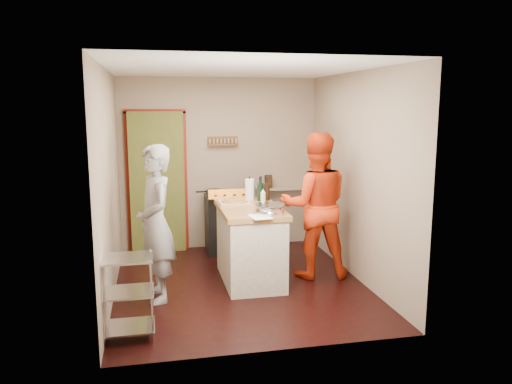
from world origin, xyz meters
TOP-DOWN VIEW (x-y plane):
  - floor at (0.00, 0.00)m, footprint 3.50×3.50m
  - back_wall at (-0.64, 1.78)m, footprint 3.00×0.44m
  - left_wall at (-1.50, 0.00)m, footprint 0.04×3.50m
  - right_wall at (1.50, 0.00)m, footprint 0.04×3.50m
  - ceiling at (0.00, 0.00)m, footprint 3.00×3.50m
  - stove at (0.05, 1.42)m, footprint 0.60×0.63m
  - wire_shelving at (-1.28, -1.20)m, footprint 0.48×0.40m
  - island at (0.15, 0.10)m, footprint 0.74×1.35m
  - person_stripe at (-1.00, -0.29)m, footprint 0.56×0.72m
  - person_red at (1.00, 0.12)m, footprint 0.99×0.82m

SIDE VIEW (x-z plane):
  - floor at x=0.00m, z-range 0.00..0.00m
  - wire_shelving at x=-1.28m, z-range 0.04..0.84m
  - stove at x=0.05m, z-range -0.05..0.95m
  - island at x=0.15m, z-range -0.13..1.12m
  - person_stripe at x=-1.00m, z-range 0.00..1.76m
  - person_red at x=1.00m, z-range 0.00..1.85m
  - back_wall at x=-0.64m, z-range -0.17..2.43m
  - left_wall at x=-1.50m, z-range 0.00..2.60m
  - right_wall at x=1.50m, z-range 0.00..2.60m
  - ceiling at x=0.00m, z-range 2.60..2.62m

